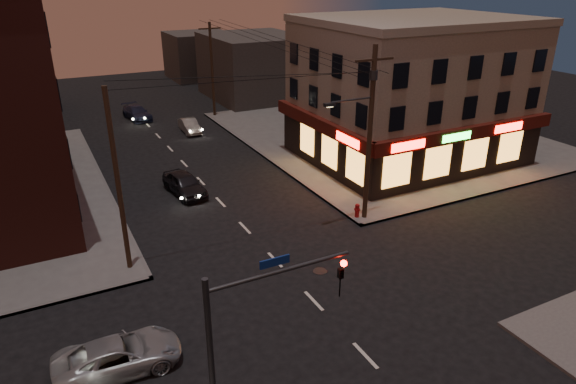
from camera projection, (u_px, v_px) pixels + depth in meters
ground at (314, 301)px, 23.08m from camera, size 120.00×120.00×0.00m
sidewalk_ne at (382, 134)px, 46.09m from camera, size 24.00×28.00×0.15m
pizza_building at (410, 90)px, 38.58m from camera, size 15.85×12.85×10.50m
bg_building_ne_a at (255, 67)px, 58.53m from camera, size 10.00×12.00×7.00m
bg_building_ne_b at (200, 55)px, 69.31m from camera, size 8.00×8.00×6.00m
utility_pole_main at (369, 126)px, 28.31m from camera, size 4.20×0.44×10.00m
utility_pole_far at (212, 70)px, 50.16m from camera, size 0.26×0.26×9.00m
utility_pole_west at (118, 183)px, 23.67m from camera, size 0.24×0.24×9.00m
traffic_signal at (245, 337)px, 14.51m from camera, size 4.49×0.32×6.47m
suv_cross at (118, 356)px, 18.89m from camera, size 4.65×2.23×1.28m
sedan_near at (184, 184)px, 33.79m from camera, size 2.27×4.50×1.47m
sedan_mid at (189, 126)px, 46.71m from camera, size 1.39×3.74×1.22m
sedan_far at (137, 113)px, 50.73m from camera, size 2.44×4.75×1.32m
fire_hydrant at (357, 210)px, 30.41m from camera, size 0.39×0.39×0.86m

